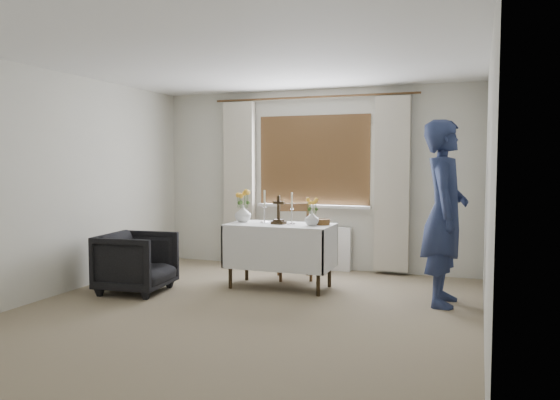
# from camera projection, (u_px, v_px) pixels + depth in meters

# --- Properties ---
(ground) EXTENTS (5.00, 5.00, 0.00)m
(ground) POSITION_uv_depth(u_px,v_px,m) (241.00, 314.00, 5.38)
(ground) COLOR gray
(ground) RESTS_ON ground
(altar_table) EXTENTS (1.24, 0.64, 0.76)m
(altar_table) POSITION_uv_depth(u_px,v_px,m) (280.00, 256.00, 6.47)
(altar_table) COLOR white
(altar_table) RESTS_ON ground
(wooden_chair) EXTENTS (0.59, 0.59, 0.97)m
(wooden_chair) POSITION_uv_depth(u_px,v_px,m) (294.00, 241.00, 6.98)
(wooden_chair) COLOR brown
(wooden_chair) RESTS_ON ground
(armchair) EXTENTS (0.82, 0.80, 0.69)m
(armchair) POSITION_uv_depth(u_px,v_px,m) (136.00, 262.00, 6.25)
(armchair) COLOR black
(armchair) RESTS_ON ground
(person) EXTENTS (0.47, 0.71, 1.93)m
(person) POSITION_uv_depth(u_px,v_px,m) (445.00, 213.00, 5.67)
(person) COLOR navy
(person) RESTS_ON ground
(radiator) EXTENTS (1.10, 0.10, 0.60)m
(radiator) POSITION_uv_depth(u_px,v_px,m) (312.00, 247.00, 7.62)
(radiator) COLOR white
(radiator) RESTS_ON ground
(wooden_cross) EXTENTS (0.17, 0.13, 0.34)m
(wooden_cross) POSITION_uv_depth(u_px,v_px,m) (279.00, 210.00, 6.42)
(wooden_cross) COLOR black
(wooden_cross) RESTS_ON altar_table
(candlestick_left) EXTENTS (0.12, 0.12, 0.40)m
(candlestick_left) POSITION_uv_depth(u_px,v_px,m) (265.00, 207.00, 6.53)
(candlestick_left) COLOR white
(candlestick_left) RESTS_ON altar_table
(candlestick_right) EXTENTS (0.14, 0.14, 0.38)m
(candlestick_right) POSITION_uv_depth(u_px,v_px,m) (292.00, 209.00, 6.37)
(candlestick_right) COLOR white
(candlestick_right) RESTS_ON altar_table
(flower_vase_left) EXTENTS (0.24, 0.24, 0.21)m
(flower_vase_left) POSITION_uv_depth(u_px,v_px,m) (243.00, 214.00, 6.65)
(flower_vase_left) COLOR silver
(flower_vase_left) RESTS_ON altar_table
(flower_vase_right) EXTENTS (0.19, 0.19, 0.17)m
(flower_vase_right) POSITION_uv_depth(u_px,v_px,m) (312.00, 218.00, 6.26)
(flower_vase_right) COLOR silver
(flower_vase_right) RESTS_ON altar_table
(wicker_basket) EXTENTS (0.19, 0.19, 0.07)m
(wicker_basket) POSITION_uv_depth(u_px,v_px,m) (322.00, 222.00, 6.36)
(wicker_basket) COLOR brown
(wicker_basket) RESTS_ON altar_table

